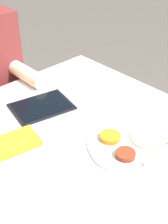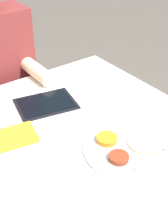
% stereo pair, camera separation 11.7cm
% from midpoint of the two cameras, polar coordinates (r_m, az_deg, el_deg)
% --- Properties ---
extents(dining_table, '(1.14, 1.02, 0.76)m').
position_cam_midpoint_polar(dining_table, '(1.39, -6.08, -18.22)').
color(dining_table, silver).
rests_on(dining_table, ground_plane).
extents(thali_tray, '(0.33, 0.33, 0.03)m').
position_cam_midpoint_polar(thali_tray, '(1.11, 6.05, -5.94)').
color(thali_tray, '#B7BABF').
rests_on(thali_tray, dining_table).
extents(red_notebook, '(0.20, 0.14, 0.02)m').
position_cam_midpoint_polar(red_notebook, '(1.14, -15.69, -5.70)').
color(red_notebook, silver).
rests_on(red_notebook, dining_table).
extents(tablet_device, '(0.27, 0.23, 0.01)m').
position_cam_midpoint_polar(tablet_device, '(1.32, -10.29, 0.92)').
color(tablet_device, black).
rests_on(tablet_device, dining_table).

